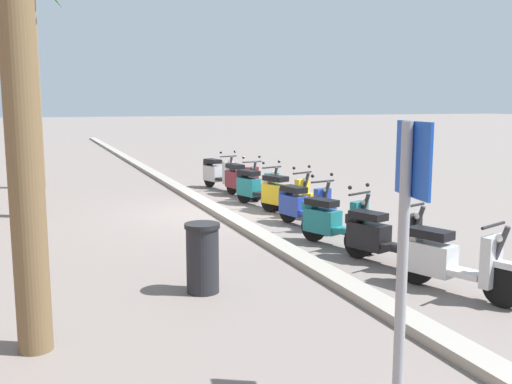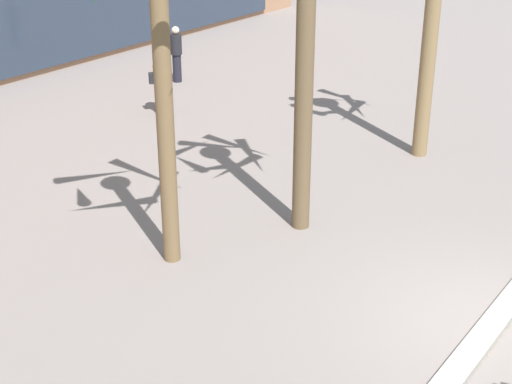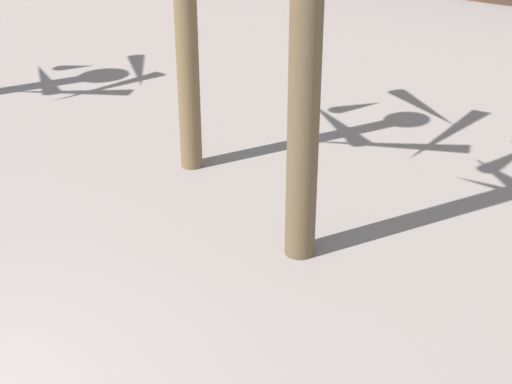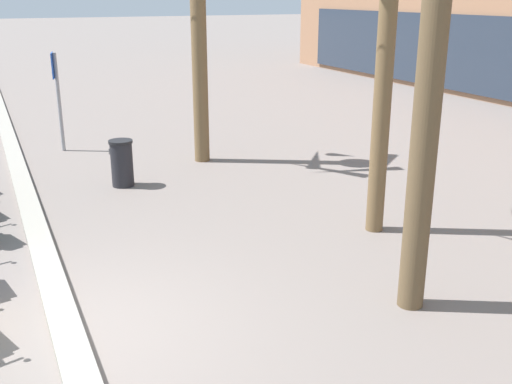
# 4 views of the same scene
# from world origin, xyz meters

# --- Properties ---
(ground_plane) EXTENTS (200.00, 200.00, 0.00)m
(ground_plane) POSITION_xyz_m (0.00, 0.00, 0.00)
(ground_plane) COLOR slate
(curb_strip) EXTENTS (60.00, 0.36, 0.12)m
(curb_strip) POSITION_xyz_m (0.00, 0.07, 0.06)
(curb_strip) COLOR gray
(curb_strip) RESTS_ON ground
(palm_tree_far_corner) EXTENTS (2.66, 2.64, 5.57)m
(palm_tree_far_corner) POSITION_xyz_m (-1.32, 5.18, 4.29)
(palm_tree_far_corner) COLOR brown
(palm_tree_far_corner) RESTS_ON ground
(pedestrian_window_shopping) EXTENTS (0.44, 0.41, 1.55)m
(pedestrian_window_shopping) POSITION_xyz_m (4.32, 10.63, 0.82)
(pedestrian_window_shopping) COLOR black
(pedestrian_window_shopping) RESTS_ON ground
(pedestrian_strolling_near_curb) EXTENTS (0.34, 0.34, 1.66)m
(pedestrian_strolling_near_curb) POSITION_xyz_m (6.85, 12.29, 0.87)
(pedestrian_strolling_near_curb) COLOR black
(pedestrian_strolling_near_curb) RESTS_ON ground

